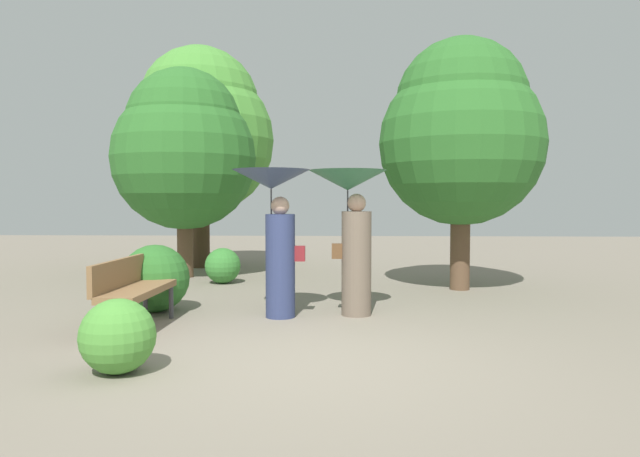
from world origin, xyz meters
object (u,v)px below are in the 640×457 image
(person_right, at_px, (352,216))
(park_bench, at_px, (132,286))
(person_left, at_px, (275,217))
(tree_near_right, at_px, (461,131))
(tree_mid_left, at_px, (184,148))
(tree_near_left, at_px, (200,130))

(person_right, height_order, park_bench, person_right)
(person_left, height_order, tree_near_right, tree_near_right)
(person_left, relative_size, tree_mid_left, 0.46)
(park_bench, bearing_deg, person_right, -68.45)
(person_right, xyz_separation_m, tree_mid_left, (-3.27, 3.72, 1.27))
(park_bench, height_order, tree_near_left, tree_near_left)
(tree_near_left, distance_m, tree_near_right, 6.12)
(tree_mid_left, bearing_deg, person_right, -48.70)
(person_left, xyz_separation_m, park_bench, (-1.60, -0.80, -0.79))
(tree_near_right, bearing_deg, person_left, -139.16)
(tree_near_right, height_order, tree_mid_left, tree_near_right)
(person_left, distance_m, tree_near_left, 6.34)
(person_right, xyz_separation_m, park_bench, (-2.59, -0.98, -0.80))
(tree_near_left, bearing_deg, tree_mid_left, -86.62)
(person_left, bearing_deg, tree_near_right, -52.48)
(tree_near_left, height_order, tree_near_right, tree_near_left)
(park_bench, height_order, tree_mid_left, tree_mid_left)
(park_bench, relative_size, tree_near_left, 0.30)
(park_bench, xyz_separation_m, tree_near_right, (4.49, 3.29, 2.20))
(park_bench, height_order, tree_near_right, tree_near_right)
(tree_mid_left, bearing_deg, park_bench, -81.83)
(tree_near_right, distance_m, tree_mid_left, 5.35)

